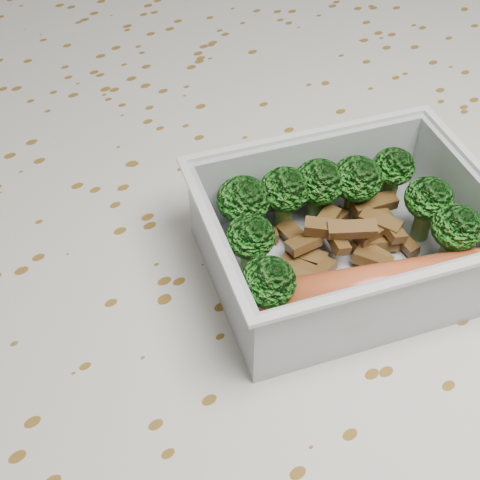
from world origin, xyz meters
TOP-DOWN VIEW (x-y plane):
  - dining_table at (0.00, 0.00)m, footprint 1.40×0.90m
  - tablecloth at (0.00, 0.00)m, footprint 1.46×0.96m
  - lunch_container at (0.05, -0.05)m, footprint 0.22×0.19m
  - broccoli_florets at (0.06, -0.03)m, footprint 0.16×0.13m
  - meat_pile at (0.06, -0.04)m, footprint 0.11×0.09m
  - sausage at (0.05, -0.09)m, footprint 0.15×0.08m

SIDE VIEW (x-z plane):
  - dining_table at x=0.00m, z-range 0.29..1.04m
  - tablecloth at x=0.00m, z-range 0.62..0.81m
  - meat_pile at x=0.06m, z-range 0.76..0.79m
  - sausage at x=0.05m, z-range 0.76..0.79m
  - lunch_container at x=0.05m, z-range 0.75..0.81m
  - broccoli_florets at x=0.06m, z-range 0.77..0.82m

